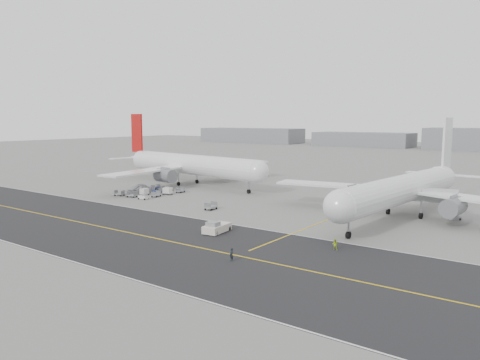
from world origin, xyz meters
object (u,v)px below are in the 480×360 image
Objects in this scene: pushback_tug at (216,228)px; ground_crew_b at (335,244)px; airliner_a at (189,164)px; jet_bridge at (420,196)px; ground_crew_a at (232,255)px; airliner_b at (405,189)px.

pushback_tug is 21.52m from ground_crew_b.
airliner_a is 77.50m from ground_crew_b.
jet_bridge is 8.53× the size of ground_crew_a.
airliner_b is 31.23× the size of ground_crew_a.
airliner_b reaches higher than jet_bridge.
ground_crew_b is (9.26, 13.83, -0.08)m from ground_crew_a.
airliner_b reaches higher than ground_crew_a.
airliner_a is at bearing 177.09° from airliner_b.
airliner_a is 8.16× the size of pushback_tug.
ground_crew_a is (-10.23, -44.45, -4.86)m from airliner_b.
jet_bridge is (24.71, 35.72, 3.27)m from pushback_tug.
ground_crew_a is at bearing -97.95° from airliner_b.
jet_bridge reaches higher than pushback_tug.
airliner_a is at bearing 153.28° from ground_crew_a.
pushback_tug is at bearing -132.16° from jet_bridge.
airliner_a reaches higher than ground_crew_b.
ground_crew_b is (21.41, 2.14, -0.02)m from pushback_tug.
pushback_tug is 4.07× the size of ground_crew_a.
airliner_a reaches higher than airliner_b.
airliner_a is at bearing -41.00° from ground_crew_b.
airliner_b is at bearing 48.65° from pushback_tug.
pushback_tug is at bearing 152.78° from ground_crew_a.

